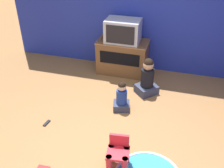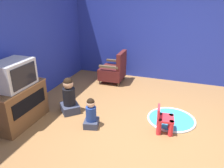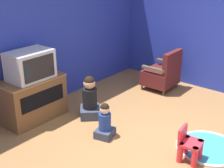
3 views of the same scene
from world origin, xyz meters
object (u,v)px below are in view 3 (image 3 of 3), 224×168
Objects in this scene: black_armchair at (162,74)px; child_watching_center at (105,123)px; tv_cabinet at (33,98)px; television at (30,65)px; child_watching_left at (90,99)px; yellow_kid_chair at (189,146)px.

black_armchair is 2.12m from child_watching_center.
black_armchair is at bearing -5.34° from child_watching_center.
television is at bearing -90.00° from tv_cabinet.
black_armchair reaches higher than tv_cabinet.
tv_cabinet is 1.44× the size of child_watching_left.
television is at bearing 90.05° from child_watching_center.
black_armchair is 1.79× the size of yellow_kid_chair.
child_watching_left is (0.63, -0.64, -0.61)m from television.
television reaches higher than child_watching_center.
yellow_kid_chair is at bearing -77.10° from television.
child_watching_left reaches higher than tv_cabinet.
television is 1.08m from child_watching_left.
tv_cabinet is 1.26× the size of black_armchair.
black_armchair is at bearing 32.21° from yellow_kid_chair.
child_watching_center is at bearing 7.25° from black_armchair.
child_watching_left is at bearing -46.53° from tv_cabinet.
black_armchair is (2.39, -0.94, -0.60)m from television.
television is at bearing -22.34° from black_armchair.
tv_cabinet reaches higher than yellow_kid_chair.
child_watching_left is (0.63, -0.66, -0.05)m from tv_cabinet.
black_armchair reaches higher than child_watching_center.
child_watching_left reaches higher than yellow_kid_chair.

